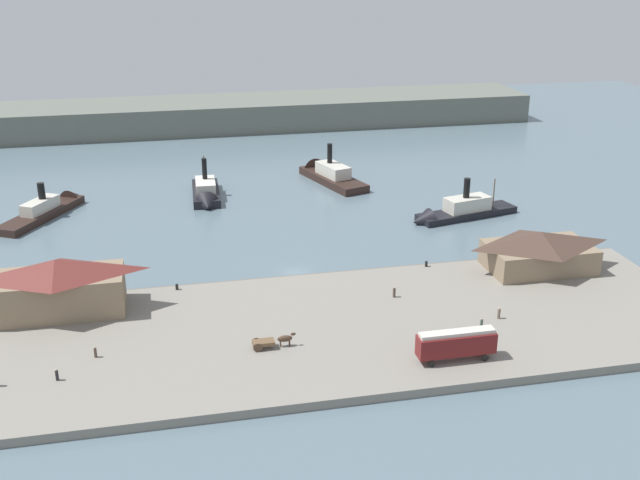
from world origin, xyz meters
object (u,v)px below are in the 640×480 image
Objects in this scene: pedestrian_walking_west at (394,292)px; ferry_approaching_east at (327,174)px; ferry_departing_north at (206,194)px; pedestrian_by_tram at (57,375)px; ferry_outer_harbor at (50,208)px; pedestrian_walking_east at (499,313)px; ferry_shed_customs_shed at (540,250)px; street_tram at (456,343)px; horse_cart at (271,341)px; mooring_post_center_west at (177,287)px; mooring_post_east at (426,264)px; ferry_moored_west at (456,212)px; pedestrian_standing_center at (95,352)px; pedestrian_near_cart at (481,324)px; ferry_shed_west_terminal at (58,286)px.

ferry_approaching_east reaches higher than pedestrian_walking_west.
ferry_departing_north is 29.65m from ferry_approaching_east.
ferry_outer_harbor is (-8.09, 68.14, -0.69)m from pedestrian_by_tram.
ferry_shed_customs_shed is at bearing 47.90° from pedestrian_walking_east.
ferry_shed_customs_shed is at bearing -31.11° from ferry_outer_harbor.
street_tram is 1.77× the size of horse_cart.
pedestrian_walking_east is 1.89× the size of mooring_post_center_west.
pedestrian_walking_west reaches higher than mooring_post_east.
ferry_moored_west is (23.48, 34.46, -0.60)m from pedestrian_walking_west.
pedestrian_walking_east is 1.12× the size of pedestrian_standing_center.
pedestrian_near_cart is at bearing -3.49° from pedestrian_standing_center.
ferry_shed_customs_shed is 0.93× the size of ferry_departing_north.
mooring_post_east is 77.47m from ferry_outer_harbor.
ferry_shed_customs_shed is 11.18× the size of pedestrian_standing_center.
ferry_shed_west_terminal is 11.88× the size of pedestrian_by_tram.
street_tram is 0.43× the size of ferry_moored_west.
pedestrian_standing_center reaches higher than mooring_post_center_west.
ferry_departing_north reaches higher than horse_cart.
pedestrian_walking_east is at bearing -14.04° from ferry_shed_west_terminal.
ferry_approaching_east reaches higher than ferry_moored_west.
pedestrian_standing_center is 6.38m from pedestrian_by_tram.
pedestrian_walking_east is 92.96m from ferry_outer_harbor.
pedestrian_walking_east is (-13.73, -15.19, -2.48)m from ferry_shed_customs_shed.
mooring_post_east is 56.63m from ferry_departing_north.
mooring_post_east is 0.04× the size of ferry_moored_west.
mooring_post_east is at bearing 0.74° from mooring_post_center_west.
pedestrian_walking_west is at bearing -168.41° from ferry_shed_customs_shed.
pedestrian_near_cart is 15.00m from pedestrian_walking_west.
ferry_approaching_east is at bearing 88.39° from street_tram.
street_tram is 14.12m from pedestrian_walking_east.
pedestrian_walking_west is (20.35, 11.34, -0.15)m from horse_cart.
ferry_departing_north is 31.36m from ferry_outer_harbor.
mooring_post_center_west is at bearing 156.19° from pedestrian_walking_east.
pedestrian_by_tram is 94.80m from ferry_approaching_east.
ferry_moored_west is at bearing 55.72° from pedestrian_walking_west.
ferry_shed_west_terminal is at bearing -157.87° from ferry_moored_west.
pedestrian_by_tram is 74.16m from ferry_departing_north.
ferry_shed_west_terminal is 49.60m from ferry_outer_harbor.
pedestrian_walking_west is 41.70m from ferry_moored_west.
ferry_departing_north is (18.96, 65.66, -0.54)m from pedestrian_standing_center.
ferry_moored_west is (11.16, 44.31, -0.60)m from pedestrian_walking_east.
pedestrian_near_cart is 45.85m from mooring_post_center_west.
street_tram is at bearing -91.61° from ferry_approaching_east.
ferry_outer_harbor reaches higher than street_tram.
ferry_departing_north is at bearing 118.49° from pedestrian_walking_east.
street_tram is 6.69× the size of pedestrian_standing_center.
pedestrian_walking_west is 33.08m from mooring_post_center_west.
ferry_outer_harbor is at bearing 135.39° from pedestrian_walking_west.
ferry_outer_harbor is at bearing 127.76° from street_tram.
street_tram is 19.58m from pedestrian_walking_west.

